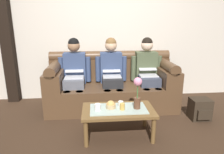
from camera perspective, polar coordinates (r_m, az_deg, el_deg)
name	(u,v)px	position (r m, az deg, el deg)	size (l,w,h in m)	color
ground_plane	(119,141)	(2.77, 2.04, -17.39)	(14.00, 14.00, 0.00)	#382619
back_wall_patterned	(109,23)	(4.02, -0.85, 14.73)	(6.00, 0.12, 2.90)	beige
timber_pillar	(5,24)	(4.19, -27.66, 13.05)	(0.20, 0.20, 2.90)	black
couch	(111,86)	(3.67, -0.16, -2.49)	(2.21, 0.88, 0.96)	#513823
person_left	(74,71)	(3.59, -10.44, 1.61)	(0.56, 0.67, 1.22)	#595B66
person_middle	(111,70)	(3.59, -0.16, 1.86)	(0.56, 0.67, 1.22)	#232326
person_right	(147,70)	(3.70, 9.82, 2.05)	(0.56, 0.67, 1.22)	#383D4C
coffee_table	(118,112)	(2.73, 1.75, -9.88)	(0.94, 0.53, 0.40)	brown
flower_vase	(137,92)	(2.63, 7.13, -4.10)	(0.11, 0.11, 0.42)	brown
snack_bowl	(111,105)	(2.70, -0.34, -7.87)	(0.13, 0.13, 0.11)	tan
cup_near_left	(122,107)	(2.65, 2.91, -8.24)	(0.06, 0.06, 0.09)	gold
cup_near_right	(98,107)	(2.63, -4.02, -8.41)	(0.08, 0.08, 0.09)	white
cup_far_center	(121,104)	(2.73, 2.43, -7.54)	(0.07, 0.07, 0.08)	white
backpack_right	(200,109)	(3.51, 23.38, -8.27)	(0.30, 0.29, 0.33)	#2D2319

